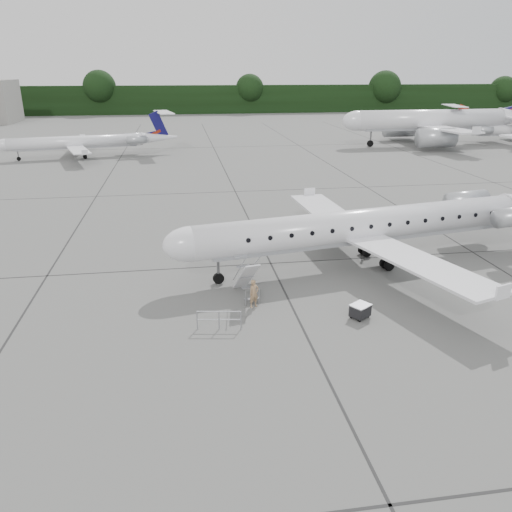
{
  "coord_description": "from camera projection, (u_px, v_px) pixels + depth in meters",
  "views": [
    {
      "loc": [
        -10.54,
        -25.06,
        12.33
      ],
      "look_at": [
        -6.51,
        1.4,
        2.3
      ],
      "focal_mm": 35.0,
      "sensor_mm": 36.0,
      "label": 1
    }
  ],
  "objects": [
    {
      "name": "ground",
      "position": [
        370.0,
        295.0,
        29.01
      ],
      "size": [
        320.0,
        320.0,
        0.0
      ],
      "primitive_type": "plane",
      "color": "slate",
      "rests_on": "ground"
    },
    {
      "name": "airstair",
      "position": [
        246.0,
        278.0,
        28.45
      ],
      "size": [
        1.29,
        2.59,
        2.39
      ],
      "primitive_type": null,
      "rotation": [
        0.0,
        0.0,
        0.18
      ],
      "color": "white",
      "rests_on": "ground"
    },
    {
      "name": "treeline",
      "position": [
        212.0,
        99.0,
        147.95
      ],
      "size": [
        260.0,
        4.0,
        8.0
      ],
      "primitive_type": "cube",
      "color": "black",
      "rests_on": "ground"
    },
    {
      "name": "main_regional_jet",
      "position": [
        366.0,
        209.0,
        32.38
      ],
      "size": [
        33.12,
        26.47,
        7.62
      ],
      "primitive_type": null,
      "rotation": [
        0.0,
        0.0,
        0.18
      ],
      "color": "white",
      "rests_on": "ground"
    },
    {
      "name": "bg_regional_left",
      "position": [
        76.0,
        136.0,
        73.13
      ],
      "size": [
        27.13,
        21.65,
        6.39
      ],
      "primitive_type": null,
      "rotation": [
        0.0,
        0.0,
        0.18
      ],
      "color": "white",
      "rests_on": "ground"
    },
    {
      "name": "safety_railing",
      "position": [
        219.0,
        320.0,
        25.06
      ],
      "size": [
        2.19,
        0.42,
        1.0
      ],
      "primitive_type": null,
      "rotation": [
        0.0,
        0.0,
        -0.16
      ],
      "color": "gray",
      "rests_on": "ground"
    },
    {
      "name": "passenger",
      "position": [
        254.0,
        294.0,
        27.36
      ],
      "size": [
        0.69,
        0.59,
        1.59
      ],
      "primitive_type": "imported",
      "rotation": [
        0.0,
        0.0,
        0.44
      ],
      "color": "#957451",
      "rests_on": "ground"
    },
    {
      "name": "bg_narrowbody",
      "position": [
        431.0,
        110.0,
        84.49
      ],
      "size": [
        33.47,
        24.29,
        11.91
      ],
      "primitive_type": null,
      "rotation": [
        0.0,
        0.0,
        0.01
      ],
      "color": "white",
      "rests_on": "ground"
    },
    {
      "name": "baggage_cart",
      "position": [
        360.0,
        311.0,
        26.26
      ],
      "size": [
        1.22,
        1.17,
        0.83
      ],
      "primitive_type": null,
      "rotation": [
        0.0,
        0.0,
        0.59
      ],
      "color": "black",
      "rests_on": "ground"
    }
  ]
}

